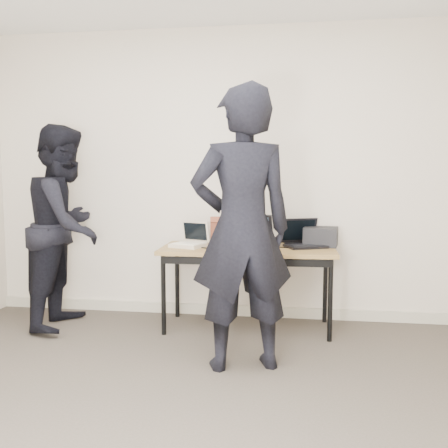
% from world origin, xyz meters
% --- Properties ---
extents(room, '(4.60, 4.60, 2.80)m').
position_xyz_m(room, '(0.00, 0.00, 1.35)').
color(room, '#423B32').
rests_on(room, ground).
extents(desk, '(1.51, 0.68, 0.72)m').
position_xyz_m(desk, '(0.27, 1.86, 0.66)').
color(desk, brown).
rests_on(desk, ground).
extents(laptop_beige, '(0.34, 0.34, 0.22)m').
position_xyz_m(laptop_beige, '(-0.24, 1.85, 0.76)').
color(laptop_beige, beige).
rests_on(laptop_beige, desk).
extents(laptop_center, '(0.45, 0.44, 0.29)m').
position_xyz_m(laptop_center, '(0.27, 1.81, 0.79)').
color(laptop_center, black).
rests_on(laptop_center, desk).
extents(laptop_right, '(0.43, 0.42, 0.24)m').
position_xyz_m(laptop_right, '(0.75, 1.99, 0.78)').
color(laptop_right, black).
rests_on(laptop_right, desk).
extents(leather_satchel, '(0.37, 0.21, 0.25)m').
position_xyz_m(leather_satchel, '(0.09, 2.09, 0.85)').
color(leather_satchel, brown).
rests_on(leather_satchel, desk).
extents(tissue, '(0.15, 0.12, 0.08)m').
position_xyz_m(tissue, '(0.12, 2.09, 1.00)').
color(tissue, white).
rests_on(tissue, leather_satchel).
extents(equipment_box, '(0.32, 0.28, 0.17)m').
position_xyz_m(equipment_box, '(0.90, 2.05, 0.80)').
color(equipment_box, black).
rests_on(equipment_box, desk).
extents(power_brick, '(0.08, 0.05, 0.03)m').
position_xyz_m(power_brick, '(0.05, 1.69, 0.74)').
color(power_brick, black).
rests_on(power_brick, desk).
extents(cables, '(1.14, 0.49, 0.01)m').
position_xyz_m(cables, '(0.32, 1.87, 0.72)').
color(cables, black).
rests_on(cables, desk).
extents(person_typist, '(0.83, 0.68, 1.96)m').
position_xyz_m(person_typist, '(0.32, 0.99, 0.98)').
color(person_typist, black).
rests_on(person_typist, ground).
extents(person_observer, '(0.70, 0.89, 1.78)m').
position_xyz_m(person_observer, '(-1.34, 1.75, 0.89)').
color(person_observer, black).
rests_on(person_observer, ground).
extents(baseboard, '(4.50, 0.03, 0.10)m').
position_xyz_m(baseboard, '(0.00, 2.23, 0.05)').
color(baseboard, '#B0A992').
rests_on(baseboard, ground).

